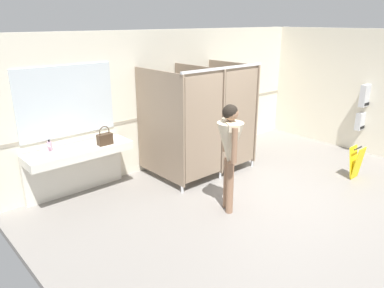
{
  "coord_description": "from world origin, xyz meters",
  "views": [
    {
      "loc": [
        -4.7,
        -3.24,
        2.85
      ],
      "look_at": [
        -1.54,
        0.34,
        1.23
      ],
      "focal_mm": 34.6,
      "sensor_mm": 36.0,
      "label": 1
    }
  ],
  "objects_px": {
    "paper_towel_dispenser_upper": "(366,95)",
    "paper_towel_dispenser_lower": "(361,121)",
    "person_standing": "(230,145)",
    "handbag": "(105,139)",
    "soap_dispenser": "(50,146)",
    "wet_floor_sign": "(356,162)"
  },
  "relations": [
    {
      "from": "paper_towel_dispenser_upper",
      "to": "paper_towel_dispenser_lower",
      "type": "height_order",
      "value": "paper_towel_dispenser_upper"
    },
    {
      "from": "paper_towel_dispenser_upper",
      "to": "person_standing",
      "type": "distance_m",
      "value": 4.17
    },
    {
      "from": "paper_towel_dispenser_lower",
      "to": "handbag",
      "type": "xyz_separation_m",
      "value": [
        -5.25,
        1.88,
        0.26
      ]
    },
    {
      "from": "person_standing",
      "to": "soap_dispenser",
      "type": "height_order",
      "value": "person_standing"
    },
    {
      "from": "person_standing",
      "to": "paper_towel_dispenser_upper",
      "type": "bearing_deg",
      "value": -1.41
    },
    {
      "from": "paper_towel_dispenser_lower",
      "to": "person_standing",
      "type": "bearing_deg",
      "value": 178.89
    },
    {
      "from": "paper_towel_dispenser_upper",
      "to": "paper_towel_dispenser_lower",
      "type": "relative_size",
      "value": 1.24
    },
    {
      "from": "handbag",
      "to": "paper_towel_dispenser_lower",
      "type": "bearing_deg",
      "value": -19.74
    },
    {
      "from": "paper_towel_dispenser_upper",
      "to": "soap_dispenser",
      "type": "height_order",
      "value": "paper_towel_dispenser_upper"
    },
    {
      "from": "person_standing",
      "to": "paper_towel_dispenser_lower",
      "type": "bearing_deg",
      "value": -1.11
    },
    {
      "from": "paper_towel_dispenser_upper",
      "to": "wet_floor_sign",
      "type": "distance_m",
      "value": 1.88
    },
    {
      "from": "paper_towel_dispenser_lower",
      "to": "person_standing",
      "type": "relative_size",
      "value": 0.22
    },
    {
      "from": "paper_towel_dispenser_lower",
      "to": "person_standing",
      "type": "xyz_separation_m",
      "value": [
        -4.17,
        0.08,
        0.36
      ]
    },
    {
      "from": "soap_dispenser",
      "to": "handbag",
      "type": "bearing_deg",
      "value": -20.46
    },
    {
      "from": "handbag",
      "to": "paper_towel_dispenser_upper",
      "type": "bearing_deg",
      "value": -19.95
    },
    {
      "from": "soap_dispenser",
      "to": "wet_floor_sign",
      "type": "height_order",
      "value": "soap_dispenser"
    },
    {
      "from": "handbag",
      "to": "wet_floor_sign",
      "type": "height_order",
      "value": "handbag"
    },
    {
      "from": "paper_towel_dispenser_upper",
      "to": "handbag",
      "type": "relative_size",
      "value": 1.48
    },
    {
      "from": "paper_towel_dispenser_upper",
      "to": "person_standing",
      "type": "bearing_deg",
      "value": 178.59
    },
    {
      "from": "handbag",
      "to": "wet_floor_sign",
      "type": "xyz_separation_m",
      "value": [
        3.77,
        -2.54,
        -0.66
      ]
    },
    {
      "from": "handbag",
      "to": "soap_dispenser",
      "type": "distance_m",
      "value": 0.86
    },
    {
      "from": "paper_towel_dispenser_upper",
      "to": "soap_dispenser",
      "type": "bearing_deg",
      "value": 159.98
    }
  ]
}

